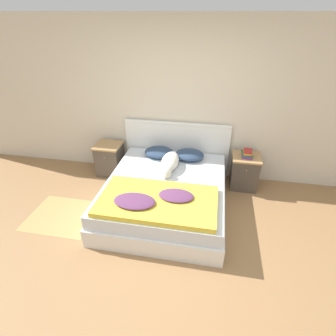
{
  "coord_description": "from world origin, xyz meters",
  "views": [
    {
      "loc": [
        0.5,
        -2.0,
        2.54
      ],
      "look_at": [
        -0.1,
        1.25,
        0.56
      ],
      "focal_mm": 28.0,
      "sensor_mm": 36.0,
      "label": 1
    }
  ],
  "objects_px": {
    "nightstand_right": "(244,171)",
    "pillow_left": "(159,152)",
    "bed": "(166,194)",
    "pillow_right": "(189,155)",
    "nightstand_left": "(110,159)",
    "book_stack": "(247,153)",
    "dog": "(170,163)"
  },
  "relations": [
    {
      "from": "nightstand_right",
      "to": "pillow_right",
      "type": "relative_size",
      "value": 1.18
    },
    {
      "from": "pillow_left",
      "to": "nightstand_right",
      "type": "bearing_deg",
      "value": 1.86
    },
    {
      "from": "nightstand_left",
      "to": "nightstand_right",
      "type": "distance_m",
      "value": 2.34
    },
    {
      "from": "nightstand_right",
      "to": "dog",
      "type": "distance_m",
      "value": 1.27
    },
    {
      "from": "bed",
      "to": "pillow_left",
      "type": "relative_size",
      "value": 4.11
    },
    {
      "from": "pillow_right",
      "to": "dog",
      "type": "relative_size",
      "value": 0.6
    },
    {
      "from": "bed",
      "to": "pillow_right",
      "type": "relative_size",
      "value": 4.11
    },
    {
      "from": "nightstand_right",
      "to": "bed",
      "type": "bearing_deg",
      "value": -146.28
    },
    {
      "from": "nightstand_left",
      "to": "nightstand_right",
      "type": "height_order",
      "value": "same"
    },
    {
      "from": "nightstand_right",
      "to": "pillow_left",
      "type": "bearing_deg",
      "value": -178.14
    },
    {
      "from": "pillow_left",
      "to": "pillow_right",
      "type": "bearing_deg",
      "value": 0.0
    },
    {
      "from": "bed",
      "to": "dog",
      "type": "distance_m",
      "value": 0.5
    },
    {
      "from": "bed",
      "to": "book_stack",
      "type": "relative_size",
      "value": 8.13
    },
    {
      "from": "pillow_left",
      "to": "pillow_right",
      "type": "xyz_separation_m",
      "value": [
        0.51,
        0.0,
        0.0
      ]
    },
    {
      "from": "nightstand_left",
      "to": "bed",
      "type": "bearing_deg",
      "value": -33.72
    },
    {
      "from": "pillow_right",
      "to": "book_stack",
      "type": "xyz_separation_m",
      "value": [
        0.91,
        0.06,
        0.08
      ]
    },
    {
      "from": "nightstand_right",
      "to": "pillow_right",
      "type": "xyz_separation_m",
      "value": [
        -0.91,
        -0.05,
        0.25
      ]
    },
    {
      "from": "book_stack",
      "to": "nightstand_left",
      "type": "bearing_deg",
      "value": -179.73
    },
    {
      "from": "pillow_left",
      "to": "book_stack",
      "type": "height_order",
      "value": "book_stack"
    },
    {
      "from": "nightstand_left",
      "to": "pillow_right",
      "type": "distance_m",
      "value": 1.44
    },
    {
      "from": "bed",
      "to": "pillow_right",
      "type": "distance_m",
      "value": 0.83
    },
    {
      "from": "nightstand_right",
      "to": "pillow_left",
      "type": "relative_size",
      "value": 1.18
    },
    {
      "from": "bed",
      "to": "nightstand_left",
      "type": "height_order",
      "value": "nightstand_left"
    },
    {
      "from": "nightstand_right",
      "to": "pillow_right",
      "type": "distance_m",
      "value": 0.95
    },
    {
      "from": "dog",
      "to": "pillow_left",
      "type": "bearing_deg",
      "value": 124.79
    },
    {
      "from": "pillow_right",
      "to": "nightstand_left",
      "type": "bearing_deg",
      "value": 178.14
    },
    {
      "from": "dog",
      "to": "pillow_right",
      "type": "bearing_deg",
      "value": 53.63
    },
    {
      "from": "nightstand_right",
      "to": "book_stack",
      "type": "bearing_deg",
      "value": 95.96
    },
    {
      "from": "nightstand_right",
      "to": "dog",
      "type": "xyz_separation_m",
      "value": [
        -1.18,
        -0.4,
        0.27
      ]
    },
    {
      "from": "nightstand_left",
      "to": "book_stack",
      "type": "relative_size",
      "value": 2.34
    },
    {
      "from": "bed",
      "to": "nightstand_right",
      "type": "bearing_deg",
      "value": 33.72
    },
    {
      "from": "pillow_left",
      "to": "dog",
      "type": "height_order",
      "value": "dog"
    }
  ]
}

